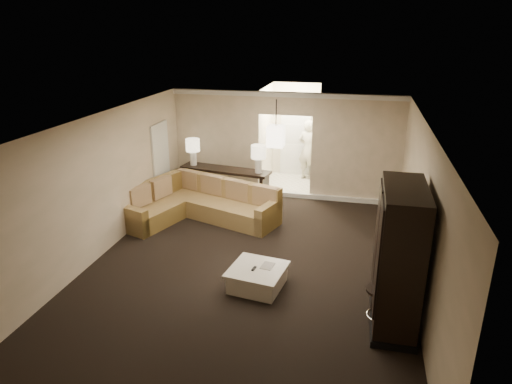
% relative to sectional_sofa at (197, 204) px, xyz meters
% --- Properties ---
extents(ground, '(8.00, 8.00, 0.00)m').
position_rel_sectional_sofa_xyz_m(ground, '(1.75, -2.01, -0.36)').
color(ground, black).
rests_on(ground, ground).
extents(wall_back, '(6.00, 0.04, 2.80)m').
position_rel_sectional_sofa_xyz_m(wall_back, '(1.75, 1.99, 1.04)').
color(wall_back, beige).
rests_on(wall_back, ground).
extents(wall_front, '(6.00, 0.04, 2.80)m').
position_rel_sectional_sofa_xyz_m(wall_front, '(1.75, -6.01, 1.04)').
color(wall_front, beige).
rests_on(wall_front, ground).
extents(wall_left, '(0.04, 8.00, 2.80)m').
position_rel_sectional_sofa_xyz_m(wall_left, '(-1.25, -2.01, 1.04)').
color(wall_left, beige).
rests_on(wall_left, ground).
extents(wall_right, '(0.04, 8.00, 2.80)m').
position_rel_sectional_sofa_xyz_m(wall_right, '(4.75, -2.01, 1.04)').
color(wall_right, beige).
rests_on(wall_right, ground).
extents(ceiling, '(6.00, 8.00, 0.02)m').
position_rel_sectional_sofa_xyz_m(ceiling, '(1.75, -2.01, 2.44)').
color(ceiling, silver).
rests_on(ceiling, wall_back).
extents(crown_molding, '(6.00, 0.10, 0.12)m').
position_rel_sectional_sofa_xyz_m(crown_molding, '(1.75, 1.94, 2.37)').
color(crown_molding, silver).
rests_on(crown_molding, wall_back).
extents(baseboard, '(6.00, 0.10, 0.12)m').
position_rel_sectional_sofa_xyz_m(baseboard, '(1.75, 1.94, -0.30)').
color(baseboard, silver).
rests_on(baseboard, ground).
extents(side_door, '(0.05, 0.90, 2.10)m').
position_rel_sectional_sofa_xyz_m(side_door, '(-1.22, 0.79, 0.69)').
color(side_door, white).
rests_on(side_door, ground).
extents(foyer, '(1.44, 2.02, 2.80)m').
position_rel_sectional_sofa_xyz_m(foyer, '(1.75, 3.33, 0.94)').
color(foyer, silver).
rests_on(foyer, ground).
extents(sectional_sofa, '(3.64, 2.60, 0.91)m').
position_rel_sectional_sofa_xyz_m(sectional_sofa, '(0.00, 0.00, 0.00)').
color(sectional_sofa, brown).
rests_on(sectional_sofa, ground).
extents(coffee_table, '(1.06, 1.06, 0.39)m').
position_rel_sectional_sofa_xyz_m(coffee_table, '(2.08, -2.67, -0.17)').
color(coffee_table, silver).
rests_on(coffee_table, ground).
extents(console_table, '(2.42, 0.88, 0.91)m').
position_rel_sectional_sofa_xyz_m(console_table, '(0.35, 1.19, 0.18)').
color(console_table, black).
rests_on(console_table, ground).
extents(armoire, '(0.66, 1.54, 2.22)m').
position_rel_sectional_sofa_xyz_m(armoire, '(4.34, -3.12, 0.70)').
color(armoire, black).
rests_on(armoire, ground).
extents(drink_table, '(0.47, 0.47, 0.58)m').
position_rel_sectional_sofa_xyz_m(drink_table, '(4.15, -3.21, 0.05)').
color(drink_table, black).
rests_on(drink_table, ground).
extents(table_lamp_left, '(0.37, 0.37, 0.70)m').
position_rel_sectional_sofa_xyz_m(table_lamp_left, '(-0.55, 1.33, 1.02)').
color(table_lamp_left, white).
rests_on(table_lamp_left, console_table).
extents(table_lamp_right, '(0.37, 0.37, 0.70)m').
position_rel_sectional_sofa_xyz_m(table_lamp_right, '(1.26, 1.06, 1.02)').
color(table_lamp_right, white).
rests_on(table_lamp_right, console_table).
extents(pendant_light, '(0.38, 0.38, 1.09)m').
position_rel_sectional_sofa_xyz_m(pendant_light, '(1.75, 0.69, 1.59)').
color(pendant_light, black).
rests_on(pendant_light, ceiling).
extents(person, '(0.85, 0.71, 1.99)m').
position_rel_sectional_sofa_xyz_m(person, '(2.20, 3.59, 0.63)').
color(person, beige).
rests_on(person, ground).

